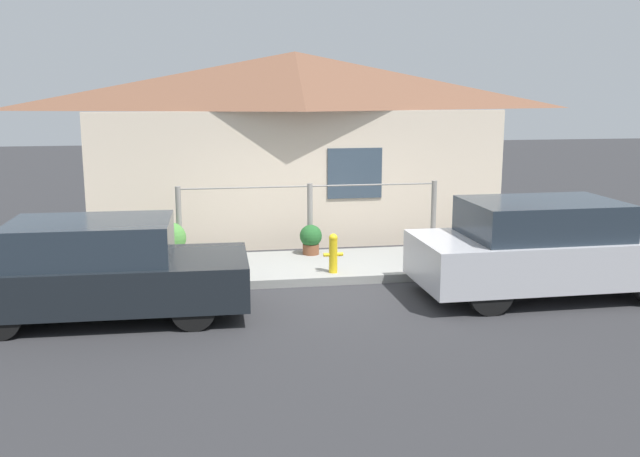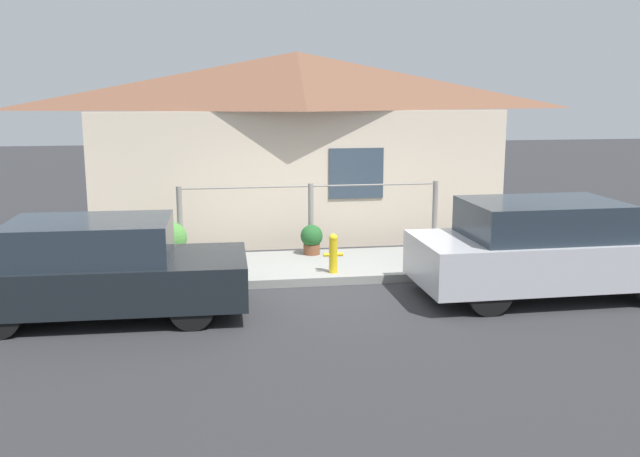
% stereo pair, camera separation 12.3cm
% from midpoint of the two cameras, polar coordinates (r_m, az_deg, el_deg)
% --- Properties ---
extents(ground_plane, '(60.00, 60.00, 0.00)m').
position_cam_midpoint_polar(ground_plane, '(11.64, 0.31, -4.62)').
color(ground_plane, '#2D2D30').
extents(sidewalk, '(24.00, 2.04, 0.14)m').
position_cam_midpoint_polar(sidewalk, '(12.59, -0.48, -3.06)').
color(sidewalk, gray).
rests_on(sidewalk, ground_plane).
extents(house, '(8.69, 2.23, 3.90)m').
position_cam_midpoint_polar(house, '(14.91, -2.17, 10.93)').
color(house, beige).
rests_on(house, ground_plane).
extents(fence, '(4.90, 0.10, 1.29)m').
position_cam_midpoint_polar(fence, '(13.27, -1.07, 1.11)').
color(fence, gray).
rests_on(fence, sidewalk).
extents(car_left, '(4.00, 1.75, 1.39)m').
position_cam_midpoint_polar(car_left, '(10.39, -17.45, -3.19)').
color(car_left, black).
rests_on(car_left, ground_plane).
extents(car_right, '(4.19, 1.81, 1.49)m').
position_cam_midpoint_polar(car_right, '(11.50, 17.45, -1.52)').
color(car_right, '#B7B7BC').
rests_on(car_right, ground_plane).
extents(fire_hydrant, '(0.33, 0.15, 0.66)m').
position_cam_midpoint_polar(fire_hydrant, '(11.84, 0.77, -1.92)').
color(fire_hydrant, yellow).
rests_on(fire_hydrant, sidewalk).
extents(potted_plant_near_hydrant, '(0.41, 0.41, 0.55)m').
position_cam_midpoint_polar(potted_plant_near_hydrant, '(13.15, -1.01, -0.81)').
color(potted_plant_near_hydrant, brown).
rests_on(potted_plant_near_hydrant, sidewalk).
extents(potted_plant_by_fence, '(0.57, 0.57, 0.69)m').
position_cam_midpoint_polar(potted_plant_by_fence, '(12.97, -12.15, -0.81)').
color(potted_plant_by_fence, slate).
rests_on(potted_plant_by_fence, sidewalk).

